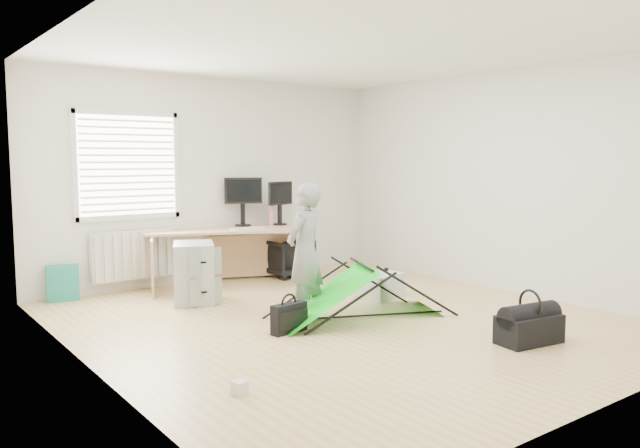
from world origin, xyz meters
TOP-DOWN VIEW (x-y plane):
  - ground at (0.00, 0.00)m, footprint 5.50×5.50m
  - back_wall at (0.00, 2.75)m, footprint 5.00×0.02m
  - window at (-1.20, 2.71)m, footprint 1.20×0.06m
  - radiator at (-1.20, 2.67)m, footprint 1.00×0.12m
  - desk at (-0.02, 2.36)m, footprint 2.21×1.41m
  - filing_cabinet at (-0.86, 1.65)m, footprint 0.64×0.72m
  - monitor_left at (0.32, 2.58)m, footprint 0.51×0.29m
  - monitor_right at (0.80, 2.41)m, footprint 0.47×0.22m
  - keyboard at (0.16, 2.19)m, footprint 0.44×0.16m
  - thermos at (0.71, 2.46)m, footprint 0.08×0.08m
  - office_chair at (0.88, 2.33)m, footprint 0.58×0.60m
  - person at (-0.31, 0.24)m, footprint 0.60×0.51m
  - kite at (0.22, -0.01)m, footprint 1.95×1.45m
  - storage_crate at (1.01, 0.55)m, footprint 0.57×0.46m
  - tote_bag at (-2.04, 2.62)m, footprint 0.37×0.22m
  - laptop_bag at (-0.69, -0.03)m, footprint 0.39×0.17m
  - white_box at (-1.83, -1.10)m, footprint 0.11×0.11m
  - duffel_bag at (0.82, -1.59)m, footprint 0.62×0.38m

SIDE VIEW (x-z plane):
  - ground at x=0.00m, z-range 0.00..0.00m
  - white_box at x=-1.83m, z-range 0.00..0.09m
  - duffel_bag at x=0.82m, z-range 0.00..0.25m
  - laptop_bag at x=-0.69m, z-range 0.00..0.28m
  - storage_crate at x=1.01m, z-range 0.00..0.29m
  - tote_bag at x=-2.04m, z-range 0.00..0.41m
  - office_chair at x=0.88m, z-range 0.00..0.53m
  - kite at x=0.22m, z-range 0.00..0.55m
  - filing_cabinet at x=-0.86m, z-range 0.00..0.68m
  - desk at x=-0.02m, z-range 0.00..0.72m
  - radiator at x=-1.20m, z-range 0.15..0.75m
  - person at x=-0.31m, z-range 0.00..1.39m
  - keyboard at x=0.16m, z-range 0.72..0.74m
  - thermos at x=0.71m, z-range 0.72..0.98m
  - monitor_right at x=0.80m, z-range 0.72..1.16m
  - monitor_left at x=0.32m, z-range 0.72..1.20m
  - back_wall at x=0.00m, z-range 0.00..2.70m
  - window at x=-1.20m, z-range 0.95..2.15m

